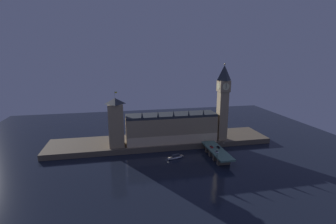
# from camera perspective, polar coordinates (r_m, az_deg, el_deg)

# --- Properties ---
(ground_plane) EXTENTS (400.00, 400.00, 0.00)m
(ground_plane) POSITION_cam_1_polar(r_m,az_deg,el_deg) (215.47, 0.12, -11.03)
(ground_plane) COLOR black
(embankment) EXTENTS (220.00, 42.00, 5.20)m
(embankment) POSITION_cam_1_polar(r_m,az_deg,el_deg) (250.03, -1.70, -6.90)
(embankment) COLOR brown
(embankment) RESTS_ON ground_plane
(parliament_hall) EXTENTS (87.98, 21.90, 33.13)m
(parliament_hall) POSITION_cam_1_polar(r_m,az_deg,el_deg) (239.38, 0.79, -3.69)
(parliament_hall) COLOR tan
(parliament_hall) RESTS_ON embankment
(clock_tower) EXTENTS (10.91, 11.02, 75.76)m
(clock_tower) POSITION_cam_1_polar(r_m,az_deg,el_deg) (243.87, 12.75, 2.67)
(clock_tower) COLOR tan
(clock_tower) RESTS_ON embankment
(victoria_tower) EXTENTS (13.83, 13.83, 51.59)m
(victoria_tower) POSITION_cam_1_polar(r_m,az_deg,el_deg) (228.87, -12.08, -2.39)
(victoria_tower) COLOR tan
(victoria_tower) RESTS_ON embankment
(bridge) EXTENTS (12.69, 46.00, 7.37)m
(bridge) POSITION_cam_1_polar(r_m,az_deg,el_deg) (221.17, 11.41, -9.29)
(bridge) COLOR slate
(bridge) RESTS_ON ground_plane
(car_northbound_lead) EXTENTS (1.94, 4.38, 1.44)m
(car_northbound_lead) POSITION_cam_1_polar(r_m,az_deg,el_deg) (224.18, 10.18, -8.03)
(car_northbound_lead) COLOR red
(car_northbound_lead) RESTS_ON bridge
(car_northbound_trail) EXTENTS (2.02, 3.87, 1.39)m
(car_northbound_trail) POSITION_cam_1_polar(r_m,az_deg,el_deg) (214.21, 11.34, -9.12)
(car_northbound_trail) COLOR white
(car_northbound_trail) RESTS_ON bridge
(car_southbound_trail) EXTENTS (1.95, 4.19, 1.46)m
(car_southbound_trail) POSITION_cam_1_polar(r_m,az_deg,el_deg) (224.45, 11.72, -8.07)
(car_southbound_trail) COLOR black
(car_southbound_trail) RESTS_ON bridge
(pedestrian_near_rail) EXTENTS (0.38, 0.38, 1.59)m
(pedestrian_near_rail) POSITION_cam_1_polar(r_m,az_deg,el_deg) (207.32, 11.35, -9.83)
(pedestrian_near_rail) COLOR black
(pedestrian_near_rail) RESTS_ON bridge
(street_lamp_near) EXTENTS (1.34, 0.60, 7.12)m
(street_lamp_near) POSITION_cam_1_polar(r_m,az_deg,el_deg) (203.82, 11.55, -9.15)
(street_lamp_near) COLOR #2D3333
(street_lamp_near) RESTS_ON bridge
(street_lamp_mid) EXTENTS (1.34, 0.60, 6.26)m
(street_lamp_mid) POSITION_cam_1_polar(r_m,az_deg,el_deg) (221.14, 12.93, -7.57)
(street_lamp_mid) COLOR #2D3333
(street_lamp_mid) RESTS_ON bridge
(street_lamp_far) EXTENTS (1.34, 0.60, 6.10)m
(street_lamp_far) POSITION_cam_1_polar(r_m,az_deg,el_deg) (229.52, 8.67, -6.63)
(street_lamp_far) COLOR #2D3333
(street_lamp_far) RESTS_ON bridge
(boat_upstream) EXTENTS (16.04, 7.91, 3.80)m
(boat_upstream) POSITION_cam_1_polar(r_m,az_deg,el_deg) (216.62, 1.85, -10.50)
(boat_upstream) COLOR white
(boat_upstream) RESTS_ON ground_plane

